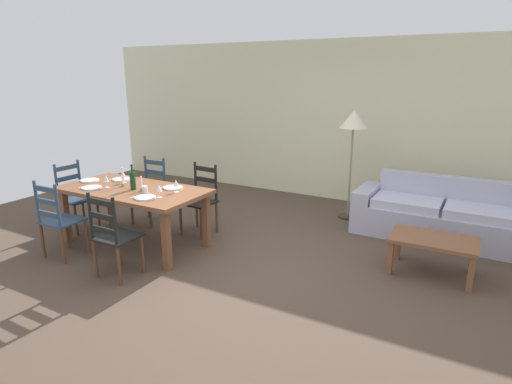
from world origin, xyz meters
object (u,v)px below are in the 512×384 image
Objects in this scene: wine_glass_near_right at (159,189)px; standing_lamp at (353,126)px; dining_chair_near_right at (113,236)px; dining_chair_far_right at (201,199)px; couch at (443,217)px; dining_chair_near_left at (59,220)px; dining_chair_far_left at (151,191)px; coffee_cup_primary at (145,189)px; dining_chair_head_west at (75,196)px; wine_glass_far_left at (123,175)px; dining_table at (133,195)px; wine_glass_near_left at (106,179)px; wine_glass_far_right at (176,183)px; coffee_table at (433,244)px; wine_bottle at (133,180)px.

wine_glass_near_right is 0.10× the size of standing_lamp.
dining_chair_near_right is 1.55m from dining_chair_far_right.
dining_chair_far_right is 0.42× the size of couch.
dining_chair_near_left is 1.00× the size of dining_chair_far_left.
dining_chair_near_right is (0.96, -0.05, 0.00)m from dining_chair_near_left.
dining_chair_head_west is at bearing 176.02° from coffee_cup_primary.
dining_chair_head_west is at bearing -171.21° from wine_glass_far_left.
wine_glass_far_left reaches higher than coffee_cup_primary.
dining_table is 1.98× the size of dining_chair_far_right.
coffee_cup_primary is (0.60, 0.04, -0.07)m from wine_glass_near_left.
wine_glass_far_right is (0.60, 0.13, 0.20)m from dining_table.
dining_chair_near_right is 1.00m from wine_glass_far_right.
dining_chair_far_left is at bearing 46.12° from dining_chair_head_west.
dining_chair_far_left is 5.96× the size of wine_glass_far_right.
coffee_table is at bearing 20.98° from wine_glass_near_right.
dining_chair_far_left is (-0.90, 1.55, 0.00)m from dining_chair_near_right.
coffee_table is (3.42, 0.98, -0.51)m from wine_bottle.
dining_chair_near_right is at bearing -39.96° from wine_glass_near_left.
dining_chair_head_west is at bearing -133.88° from dining_chair_far_left.
wine_glass_near_right is at bearing 28.87° from dining_chair_near_left.
coffee_table is (3.76, 0.81, -0.51)m from wine_glass_far_left.
wine_bottle reaches higher than wine_glass_far_left.
dining_table is at bearing 56.78° from dining_chair_near_left.
coffee_cup_primary is 0.10× the size of coffee_table.
dining_chair_far_left is 1.26m from wine_glass_far_right.
dining_table is 0.92m from dining_chair_far_right.
dining_chair_far_right is 0.59× the size of standing_lamp.
wine_glass_far_right is at bearing -79.97° from dining_chair_far_right.
coffee_cup_primary is (0.72, -0.84, 0.32)m from dining_chair_far_left.
dining_chair_head_west is 1.07× the size of coffee_table.
standing_lamp is (1.81, 2.44, 0.62)m from coffee_cup_primary.
coffee_cup_primary is at bearing -3.98° from dining_chair_head_west.
standing_lamp reaches higher than wine_bottle.
standing_lamp is at bearing 53.49° from coffee_cup_primary.
wine_bottle is 1.96× the size of wine_glass_near_left.
wine_glass_near_right is 1.79× the size of coffee_cup_primary.
dining_chair_far_left and dining_chair_head_west have the same top height.
wine_glass_near_right is 1.00× the size of wine_glass_far_right.
dining_chair_far_right reaches higher than wine_glass_near_left.
wine_glass_far_right is at bearing 85.69° from wine_glass_near_right.
dining_chair_near_left is at bearing -123.00° from dining_chair_far_right.
dining_table is 1.98× the size of dining_chair_near_left.
wine_glass_far_left is 3.31m from standing_lamp.
couch is at bearing -7.78° from standing_lamp.
dining_chair_head_west is 5.96× the size of wine_glass_far_left.
wine_glass_near_left and wine_glass_near_right have the same top height.
dining_chair_far_right is 5.96× the size of wine_glass_far_left.
dining_chair_far_left is at bearing 97.34° from wine_glass_near_left.
coffee_cup_primary reaches higher than dining_table.
dining_chair_head_west is 5.96× the size of wine_glass_near_right.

